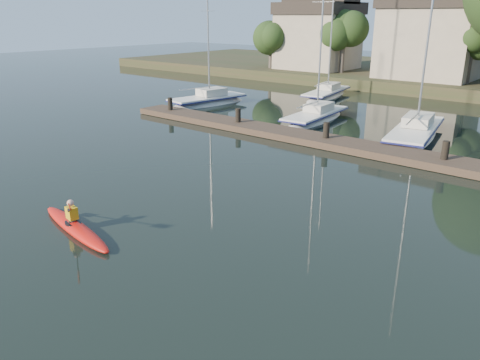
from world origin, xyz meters
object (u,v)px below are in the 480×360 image
Objects in this scene: kayak at (75,226)px; dock at (380,151)px; sailboat_2 at (414,141)px; sailboat_5 at (326,99)px; sailboat_1 at (315,123)px; sailboat_0 at (208,107)px.

kayak reaches higher than dock.
sailboat_2 reaches higher than sailboat_5.
kayak is 0.33× the size of sailboat_5.
kayak is at bearing -105.03° from dock.
kayak is 19.25m from sailboat_1.
dock is at bearing -41.50° from sailboat_1.
sailboat_2 is at bearing 8.87° from sailboat_0.
sailboat_2 reaches higher than kayak.
sailboat_0 is at bearing 131.32° from kayak.
dock is (3.81, 14.20, 0.03)m from kayak.
sailboat_0 reaches higher than dock.
sailboat_5 is (-6.92, 27.78, -0.34)m from kayak.
sailboat_1 is (-6.54, 4.85, -0.37)m from dock.
sailboat_0 is 0.80× the size of sailboat_2.
sailboat_0 is 9.39m from sailboat_1.
sailboat_0 is 10.35m from sailboat_5.
sailboat_5 is at bearing 110.67° from sailboat_1.
sailboat_5 reaches higher than kayak.
sailboat_1 is 6.60m from sailboat_2.
kayak is 28.63m from sailboat_5.
dock is at bearing -6.97° from sailboat_0.
sailboat_0 is 15.98m from sailboat_2.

